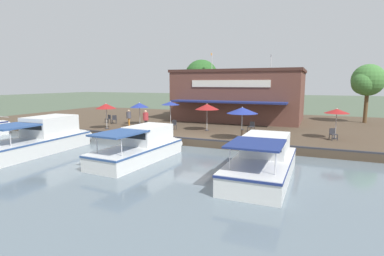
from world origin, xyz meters
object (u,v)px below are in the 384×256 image
at_px(cafe_chair_beside_entrance, 114,119).
at_px(motorboat_far_downstream, 264,160).
at_px(patio_umbrella_mid_patio_left, 106,106).
at_px(patio_umbrella_near_quay_edge, 207,107).
at_px(patio_umbrella_by_entrance, 337,111).
at_px(motorboat_distant_upstream, 47,138).
at_px(mooring_post, 242,136).
at_px(tree_downstream_bank, 200,77).
at_px(cafe_chair_back_row_seat, 174,124).
at_px(person_near_entrance, 146,117).
at_px(tree_upstream_bank, 367,81).
at_px(cafe_chair_far_corner_seat, 333,134).
at_px(motorboat_second_along, 145,146).
at_px(cafe_chair_facing_river, 108,118).
at_px(waterfront_restaurant, 240,95).
at_px(patio_umbrella_back_row, 170,103).
at_px(cafe_chair_mid_patio, 251,126).
at_px(patio_umbrella_far_corner, 139,105).
at_px(person_mid_patio, 129,116).
at_px(patio_umbrella_mid_patio_right, 242,110).

bearing_deg(cafe_chair_beside_entrance, motorboat_far_downstream, 59.94).
bearing_deg(patio_umbrella_mid_patio_left, patio_umbrella_near_quay_edge, 106.43).
bearing_deg(patio_umbrella_by_entrance, motorboat_distant_upstream, -62.95).
relative_size(motorboat_distant_upstream, motorboat_far_downstream, 1.11).
bearing_deg(motorboat_far_downstream, mooring_post, -154.81).
distance_m(cafe_chair_beside_entrance, motorboat_far_downstream, 19.56).
bearing_deg(patio_umbrella_near_quay_edge, patio_umbrella_mid_patio_left, -73.57).
distance_m(patio_umbrella_near_quay_edge, tree_downstream_bank, 12.48).
distance_m(patio_umbrella_by_entrance, cafe_chair_back_row_seat, 13.28).
relative_size(patio_umbrella_mid_patio_left, person_near_entrance, 1.34).
bearing_deg(cafe_chair_back_row_seat, tree_upstream_bank, 125.97).
relative_size(cafe_chair_far_corner_seat, motorboat_second_along, 0.11).
height_order(patio_umbrella_near_quay_edge, patio_umbrella_by_entrance, patio_umbrella_near_quay_edge).
height_order(cafe_chair_facing_river, motorboat_far_downstream, motorboat_far_downstream).
height_order(waterfront_restaurant, motorboat_far_downstream, waterfront_restaurant).
xyz_separation_m(tree_upstream_bank, tree_downstream_bank, (0.17, -18.46, 0.52)).
distance_m(patio_umbrella_mid_patio_left, cafe_chair_facing_river, 4.49).
bearing_deg(motorboat_far_downstream, patio_umbrella_near_quay_edge, -144.65).
height_order(patio_umbrella_back_row, cafe_chair_mid_patio, patio_umbrella_back_row).
xyz_separation_m(waterfront_restaurant, patio_umbrella_mid_patio_left, (11.74, -9.37, -0.73)).
xyz_separation_m(patio_umbrella_far_corner, motorboat_distant_upstream, (10.66, -0.78, -1.62)).
xyz_separation_m(patio_umbrella_by_entrance, motorboat_distant_upstream, (9.53, -18.66, -1.75)).
distance_m(cafe_chair_facing_river, person_mid_patio, 3.63).
bearing_deg(patio_umbrella_back_row, tree_downstream_bank, -174.12).
bearing_deg(cafe_chair_back_row_seat, patio_umbrella_far_corner, -110.77).
height_order(waterfront_restaurant, person_mid_patio, waterfront_restaurant).
height_order(cafe_chair_beside_entrance, mooring_post, mooring_post).
distance_m(cafe_chair_beside_entrance, person_near_entrance, 5.64).
distance_m(cafe_chair_mid_patio, cafe_chair_beside_entrance, 14.13).
bearing_deg(person_mid_patio, motorboat_distant_upstream, -3.48).
bearing_deg(person_mid_patio, cafe_chair_back_row_seat, 87.53).
xyz_separation_m(patio_umbrella_far_corner, motorboat_second_along, (9.90, 6.77, -1.73)).
bearing_deg(motorboat_far_downstream, person_near_entrance, -122.80).
distance_m(patio_umbrella_mid_patio_left, cafe_chair_far_corner_seat, 19.00).
distance_m(patio_umbrella_mid_patio_right, person_mid_patio, 12.06).
bearing_deg(cafe_chair_back_row_seat, person_near_entrance, -66.19).
bearing_deg(tree_downstream_bank, patio_umbrella_back_row, 5.88).
bearing_deg(patio_umbrella_near_quay_edge, patio_umbrella_mid_patio_right, 52.10).
height_order(patio_umbrella_far_corner, tree_upstream_bank, tree_upstream_bank).
xyz_separation_m(cafe_chair_facing_river, motorboat_distant_upstream, (10.27, 2.84, -0.16)).
bearing_deg(cafe_chair_facing_river, patio_umbrella_mid_patio_right, 76.02).
distance_m(cafe_chair_back_row_seat, cafe_chair_beside_entrance, 7.53).
distance_m(patio_umbrella_by_entrance, mooring_post, 7.53).
bearing_deg(cafe_chair_back_row_seat, cafe_chair_far_corner_seat, 90.21).
bearing_deg(cafe_chair_back_row_seat, mooring_post, 63.78).
xyz_separation_m(patio_umbrella_by_entrance, patio_umbrella_mid_patio_right, (3.02, -6.38, 0.08)).
distance_m(patio_umbrella_by_entrance, cafe_chair_facing_river, 21.57).
height_order(motorboat_distant_upstream, mooring_post, motorboat_distant_upstream).
relative_size(cafe_chair_facing_river, tree_downstream_bank, 0.12).
bearing_deg(patio_umbrella_mid_patio_left, person_near_entrance, 105.21).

